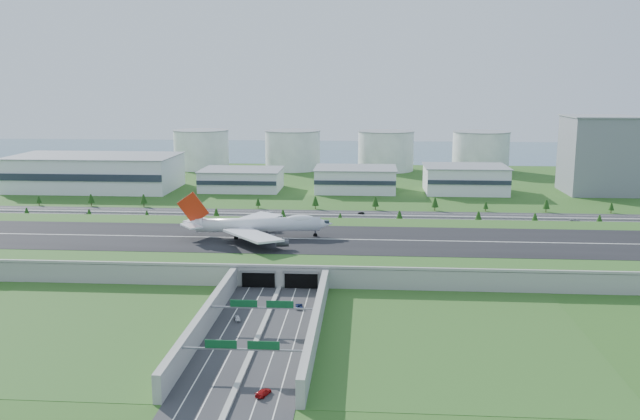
# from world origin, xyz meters

# --- Properties ---
(ground) EXTENTS (1200.00, 1200.00, 0.00)m
(ground) POSITION_xyz_m (0.00, 0.00, 0.00)
(ground) COLOR #2A531A
(ground) RESTS_ON ground
(airfield_deck) EXTENTS (520.00, 100.00, 9.20)m
(airfield_deck) POSITION_xyz_m (0.00, -0.09, 4.12)
(airfield_deck) COLOR gray
(airfield_deck) RESTS_ON ground
(underpass_road) EXTENTS (38.80, 120.40, 8.00)m
(underpass_road) POSITION_xyz_m (0.00, -99.42, 3.43)
(underpass_road) COLOR #28282B
(underpass_road) RESTS_ON ground
(sign_gantry_near) EXTENTS (38.70, 0.70, 9.80)m
(sign_gantry_near) POSITION_xyz_m (0.00, -95.04, 6.95)
(sign_gantry_near) COLOR gray
(sign_gantry_near) RESTS_ON ground
(sign_gantry_far) EXTENTS (38.70, 0.70, 9.80)m
(sign_gantry_far) POSITION_xyz_m (0.00, -130.04, 6.95)
(sign_gantry_far) COLOR gray
(sign_gantry_far) RESTS_ON ground
(north_expressway) EXTENTS (560.00, 36.00, 0.12)m
(north_expressway) POSITION_xyz_m (0.00, 95.00, 0.06)
(north_expressway) COLOR #28282B
(north_expressway) RESTS_ON ground
(tree_row) EXTENTS (503.52, 48.64, 8.30)m
(tree_row) POSITION_xyz_m (8.25, 95.40, 4.76)
(tree_row) COLOR #3D2819
(tree_row) RESTS_ON ground
(hangar_west) EXTENTS (120.00, 60.00, 25.00)m
(hangar_west) POSITION_xyz_m (-170.00, 185.00, 12.50)
(hangar_west) COLOR silver
(hangar_west) RESTS_ON ground
(hangar_mid_a) EXTENTS (58.00, 42.00, 15.00)m
(hangar_mid_a) POSITION_xyz_m (-60.00, 190.00, 7.50)
(hangar_mid_a) COLOR silver
(hangar_mid_a) RESTS_ON ground
(hangar_mid_b) EXTENTS (58.00, 42.00, 17.00)m
(hangar_mid_b) POSITION_xyz_m (25.00, 190.00, 8.50)
(hangar_mid_b) COLOR silver
(hangar_mid_b) RESTS_ON ground
(hangar_mid_c) EXTENTS (58.00, 42.00, 19.00)m
(hangar_mid_c) POSITION_xyz_m (105.00, 190.00, 9.50)
(hangar_mid_c) COLOR silver
(hangar_mid_c) RESTS_ON ground
(office_tower) EXTENTS (46.00, 46.00, 55.00)m
(office_tower) POSITION_xyz_m (200.00, 195.00, 27.50)
(office_tower) COLOR slate
(office_tower) RESTS_ON ground
(fuel_tank_a) EXTENTS (50.00, 50.00, 35.00)m
(fuel_tank_a) POSITION_xyz_m (-120.00, 310.00, 17.50)
(fuel_tank_a) COLOR silver
(fuel_tank_a) RESTS_ON ground
(fuel_tank_b) EXTENTS (50.00, 50.00, 35.00)m
(fuel_tank_b) POSITION_xyz_m (-35.00, 310.00, 17.50)
(fuel_tank_b) COLOR silver
(fuel_tank_b) RESTS_ON ground
(fuel_tank_c) EXTENTS (50.00, 50.00, 35.00)m
(fuel_tank_c) POSITION_xyz_m (50.00, 310.00, 17.50)
(fuel_tank_c) COLOR silver
(fuel_tank_c) RESTS_ON ground
(fuel_tank_d) EXTENTS (50.00, 50.00, 35.00)m
(fuel_tank_d) POSITION_xyz_m (135.00, 310.00, 17.50)
(fuel_tank_d) COLOR silver
(fuel_tank_d) RESTS_ON ground
(bay_water) EXTENTS (1200.00, 260.00, 0.06)m
(bay_water) POSITION_xyz_m (0.00, 480.00, 0.03)
(bay_water) COLOR #3C5D74
(bay_water) RESTS_ON ground
(boeing_747) EXTENTS (72.37, 67.97, 22.45)m
(boeing_747) POSITION_xyz_m (-17.28, 1.28, 14.35)
(boeing_747) COLOR silver
(boeing_747) RESTS_ON airfield_deck
(car_0) EXTENTS (3.22, 5.10, 1.62)m
(car_0) POSITION_xyz_m (-9.60, -88.36, 0.93)
(car_0) COLOR silver
(car_0) RESTS_ON ground
(car_1) EXTENTS (3.25, 5.22, 1.63)m
(car_1) POSITION_xyz_m (-11.00, -110.78, 0.93)
(car_1) COLOR silver
(car_1) RESTS_ON ground
(car_2) EXTENTS (3.21, 5.67, 1.49)m
(car_2) POSITION_xyz_m (10.15, -73.91, 0.87)
(car_2) COLOR #0D1A45
(car_2) RESTS_ON ground
(car_3) EXTENTS (4.31, 6.06, 1.63)m
(car_3) POSITION_xyz_m (7.82, -143.00, 0.94)
(car_3) COLOR #A50F10
(car_3) RESTS_ON ground
(car_4) EXTENTS (4.92, 2.99, 1.57)m
(car_4) POSITION_xyz_m (-135.13, 85.72, 0.90)
(car_4) COLOR #555459
(car_4) RESTS_ON ground
(car_5) EXTENTS (4.37, 2.68, 1.36)m
(car_5) POSITION_xyz_m (30.31, 101.52, 0.80)
(car_5) COLOR black
(car_5) RESTS_ON ground
(car_6) EXTENTS (5.97, 4.05, 1.52)m
(car_6) POSITION_xyz_m (154.69, 89.22, 0.88)
(car_6) COLOR silver
(car_6) RESTS_ON ground
(car_7) EXTENTS (4.91, 2.94, 1.33)m
(car_7) POSITION_xyz_m (-26.41, 100.29, 0.79)
(car_7) COLOR white
(car_7) RESTS_ON ground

